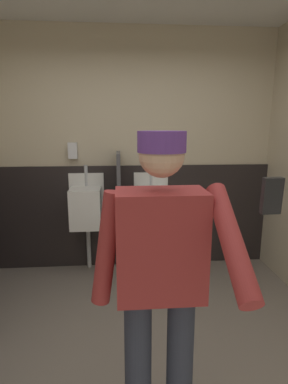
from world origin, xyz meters
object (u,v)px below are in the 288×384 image
person (160,275)px  urinal_left (86,207)px  urinal_middle (152,206)px  cell_phone (272,196)px  soap_dispenser (73,151)px

person → urinal_left: bearing=105.9°
urinal_left → urinal_middle: same height
urinal_middle → cell_phone: (0.08, -2.53, 0.70)m
urinal_left → urinal_middle: 0.75m
urinal_middle → soap_dispenser: (-0.89, 0.12, 0.63)m
urinal_middle → cell_phone: cell_phone is taller
cell_phone → soap_dispenser: size_ratio=0.61×
soap_dispenser → person: bearing=-71.6°
urinal_left → cell_phone: bearing=-71.7°
urinal_left → cell_phone: (0.83, -2.53, 0.70)m
person → soap_dispenser: size_ratio=9.19×
urinal_left → urinal_middle: size_ratio=1.00×
person → cell_phone: bearing=-62.7°
cell_phone → soap_dispenser: 2.82m
urinal_left → person: (0.58, -2.02, 0.19)m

